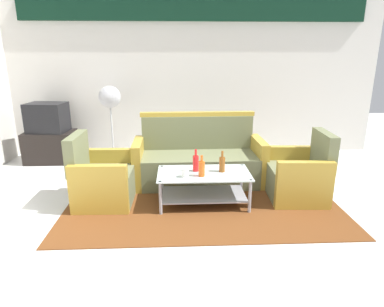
% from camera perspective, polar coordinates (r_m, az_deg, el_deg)
% --- Properties ---
extents(ground_plane, '(14.00, 14.00, 0.00)m').
position_cam_1_polar(ground_plane, '(3.50, 3.06, -13.77)').
color(ground_plane, white).
extents(wall_back, '(6.52, 0.19, 2.80)m').
position_cam_1_polar(wall_back, '(6.07, 0.36, 13.89)').
color(wall_back, silver).
rests_on(wall_back, ground).
extents(rug, '(3.28, 2.08, 0.01)m').
position_cam_1_polar(rug, '(4.24, 1.71, -7.97)').
color(rug, brown).
rests_on(rug, ground).
extents(couch, '(1.81, 0.76, 0.96)m').
position_cam_1_polar(couch, '(4.72, 1.15, -1.28)').
color(couch, '#6B704C').
rests_on(couch, rug).
extents(armchair_left, '(0.71, 0.77, 0.85)m').
position_cam_1_polar(armchair_left, '(4.24, -15.06, -4.40)').
color(armchair_left, '#6B704C').
rests_on(armchair_left, rug).
extents(armchair_right, '(0.74, 0.79, 0.85)m').
position_cam_1_polar(armchair_right, '(4.43, 17.76, -3.75)').
color(armchair_right, '#6B704C').
rests_on(armchair_right, rug).
extents(coffee_table, '(1.10, 0.60, 0.40)m').
position_cam_1_polar(coffee_table, '(4.04, 2.01, -5.13)').
color(coffee_table, silver).
rests_on(coffee_table, rug).
extents(bottle_brown, '(0.07, 0.07, 0.26)m').
position_cam_1_polar(bottle_brown, '(4.01, 5.15, -1.78)').
color(bottle_brown, brown).
rests_on(bottle_brown, coffee_table).
extents(bottle_red, '(0.07, 0.07, 0.27)m').
position_cam_1_polar(bottle_red, '(4.01, 0.64, -1.61)').
color(bottle_red, red).
rests_on(bottle_red, coffee_table).
extents(bottle_orange, '(0.07, 0.07, 0.25)m').
position_cam_1_polar(bottle_orange, '(3.85, 1.66, -2.54)').
color(bottle_orange, '#D85919').
rests_on(bottle_orange, coffee_table).
extents(cup, '(0.08, 0.08, 0.10)m').
position_cam_1_polar(cup, '(3.84, -1.17, -3.33)').
color(cup, silver).
rests_on(cup, coffee_table).
extents(tv_stand, '(0.80, 0.50, 0.52)m').
position_cam_1_polar(tv_stand, '(6.13, -22.92, 1.07)').
color(tv_stand, black).
rests_on(tv_stand, ground).
extents(television, '(0.65, 0.51, 0.48)m').
position_cam_1_polar(television, '(6.03, -23.44, 5.65)').
color(television, black).
rests_on(television, tv_stand).
extents(pedestal_fan, '(0.36, 0.36, 1.27)m').
position_cam_1_polar(pedestal_fan, '(5.76, -13.81, 8.63)').
color(pedestal_fan, '#2D2D33').
rests_on(pedestal_fan, ground).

